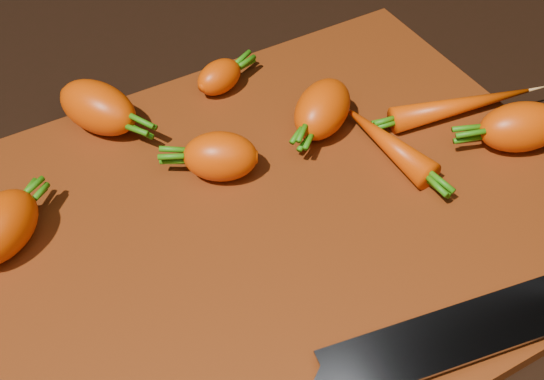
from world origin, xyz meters
TOP-DOWN VIEW (x-y plane):
  - ground at (0.00, 0.00)m, footprint 2.00×2.00m
  - cutting_board at (0.00, 0.00)m, footprint 0.50×0.40m
  - carrot_0 at (-0.20, 0.07)m, footprint 0.08×0.08m
  - carrot_1 at (-0.02, 0.06)m, footprint 0.07×0.07m
  - carrot_2 at (-0.08, 0.17)m, footprint 0.08×0.09m
  - carrot_3 at (0.09, 0.07)m, footprint 0.08×0.08m
  - carrot_4 at (0.03, 0.16)m, footprint 0.05×0.04m
  - carrot_5 at (0.22, -0.04)m, footprint 0.08×0.07m
  - carrot_6 at (0.20, 0.02)m, footprint 0.14×0.05m
  - carrot_7 at (0.12, 0.01)m, footprint 0.04×0.10m
  - knife at (0.09, -0.17)m, footprint 0.39×0.10m

SIDE VIEW (x-z plane):
  - ground at x=0.00m, z-range -0.01..0.00m
  - cutting_board at x=0.00m, z-range 0.00..0.01m
  - knife at x=0.09m, z-range 0.01..0.03m
  - carrot_6 at x=0.20m, z-range 0.01..0.04m
  - carrot_7 at x=0.12m, z-range 0.01..0.04m
  - carrot_4 at x=0.03m, z-range 0.01..0.04m
  - carrot_1 at x=-0.02m, z-range 0.01..0.05m
  - carrot_5 at x=0.22m, z-range 0.01..0.06m
  - carrot_3 at x=0.09m, z-range 0.01..0.06m
  - carrot_2 at x=-0.08m, z-range 0.01..0.06m
  - carrot_0 at x=-0.20m, z-range 0.01..0.06m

